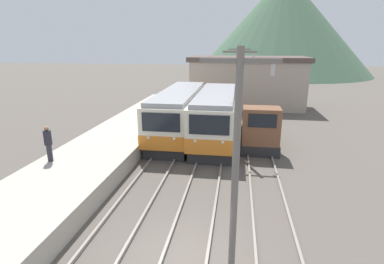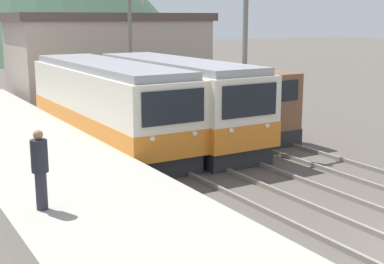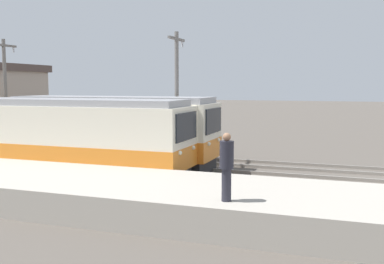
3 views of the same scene
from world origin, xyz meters
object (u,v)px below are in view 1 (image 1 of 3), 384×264
(catenary_mast_mid, at_px, (238,97))
(commuter_train_left, at_px, (180,115))
(person_on_platform, at_px, (48,142))
(shunting_locomotive, at_px, (259,130))
(commuter_train_center, at_px, (216,118))
(catenary_mast_near, at_px, (236,162))
(catenary_mast_far, at_px, (239,79))

(catenary_mast_mid, bearing_deg, commuter_train_left, 140.98)
(person_on_platform, bearing_deg, catenary_mast_mid, 28.51)
(commuter_train_left, relative_size, shunting_locomotive, 2.27)
(commuter_train_center, height_order, catenary_mast_near, catenary_mast_near)
(commuter_train_center, xyz_separation_m, catenary_mast_mid, (1.51, -2.85, 2.01))
(commuter_train_center, relative_size, catenary_mast_far, 1.58)
(commuter_train_left, xyz_separation_m, commuter_train_center, (2.80, -0.64, 0.02))
(shunting_locomotive, height_order, catenary_mast_near, catenary_mast_near)
(commuter_train_center, xyz_separation_m, shunting_locomotive, (3.00, -1.14, -0.43))
(shunting_locomotive, xyz_separation_m, person_on_platform, (-10.89, -6.82, 0.76))
(shunting_locomotive, relative_size, person_on_platform, 2.69)
(shunting_locomotive, bearing_deg, catenary_mast_mid, -131.13)
(commuter_train_left, bearing_deg, catenary_mast_near, -72.98)
(catenary_mast_mid, bearing_deg, catenary_mast_near, -90.00)
(catenary_mast_far, bearing_deg, person_on_platform, -120.93)
(commuter_train_center, bearing_deg, person_on_platform, -134.78)
(commuter_train_center, relative_size, shunting_locomotive, 2.12)
(catenary_mast_near, height_order, catenary_mast_far, same)
(catenary_mast_near, relative_size, person_on_platform, 3.61)
(commuter_train_center, distance_m, catenary_mast_mid, 3.80)
(catenary_mast_near, bearing_deg, catenary_mast_far, 90.00)
(catenary_mast_near, bearing_deg, commuter_train_left, 107.02)
(shunting_locomotive, height_order, person_on_platform, shunting_locomotive)
(commuter_train_center, height_order, person_on_platform, commuter_train_center)
(person_on_platform, bearing_deg, shunting_locomotive, 32.03)
(catenary_mast_near, bearing_deg, shunting_locomotive, 83.08)
(catenary_mast_far, bearing_deg, shunting_locomotive, -80.45)
(commuter_train_center, bearing_deg, catenary_mast_far, 78.96)
(catenary_mast_near, bearing_deg, commuter_train_center, 96.41)
(commuter_train_center, bearing_deg, catenary_mast_near, -83.59)
(shunting_locomotive, xyz_separation_m, catenary_mast_far, (-1.49, 8.87, 2.45))
(catenary_mast_mid, relative_size, person_on_platform, 3.61)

